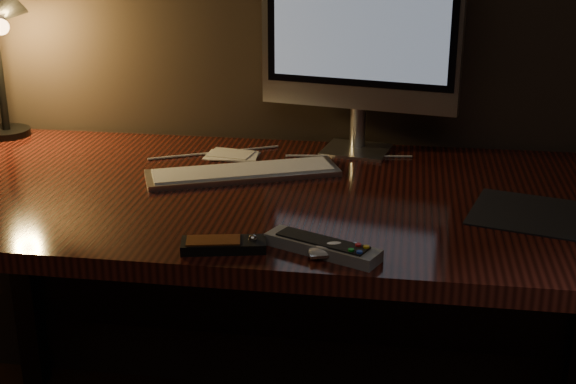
# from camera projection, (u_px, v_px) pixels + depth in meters

# --- Properties ---
(desk) EXTENTS (1.60, 0.75, 0.75)m
(desk) POSITION_uv_depth(u_px,v_px,m) (275.00, 234.00, 1.79)
(desk) COLOR #3E140E
(desk) RESTS_ON ground
(monitor) EXTENTS (0.47, 0.16, 0.49)m
(monitor) POSITION_uv_depth(u_px,v_px,m) (360.00, 30.00, 1.83)
(monitor) COLOR silver
(monitor) RESTS_ON desk
(keyboard) EXTENTS (0.44, 0.27, 0.02)m
(keyboard) POSITION_uv_depth(u_px,v_px,m) (243.00, 172.00, 1.77)
(keyboard) COLOR silver
(keyboard) RESTS_ON desk
(mousepad) EXTENTS (0.31, 0.27, 0.00)m
(mousepad) POSITION_uv_depth(u_px,v_px,m) (542.00, 215.00, 1.54)
(mousepad) COLOR black
(mousepad) RESTS_ON desk
(mouse) EXTENTS (0.10, 0.07, 0.02)m
(mouse) POSITION_uv_depth(u_px,v_px,m) (334.00, 251.00, 1.37)
(mouse) COLOR white
(mouse) RESTS_ON desk
(media_remote) EXTENTS (0.15, 0.08, 0.03)m
(media_remote) POSITION_uv_depth(u_px,v_px,m) (224.00, 245.00, 1.39)
(media_remote) COLOR black
(media_remote) RESTS_ON desk
(tv_remote) EXTENTS (0.21, 0.13, 0.03)m
(tv_remote) POSITION_uv_depth(u_px,v_px,m) (322.00, 247.00, 1.38)
(tv_remote) COLOR gray
(tv_remote) RESTS_ON desk
(papers) EXTENTS (0.13, 0.09, 0.01)m
(papers) POSITION_uv_depth(u_px,v_px,m) (232.00, 155.00, 1.90)
(papers) COLOR white
(papers) RESTS_ON desk
(cable) EXTENTS (0.60, 0.17, 0.01)m
(cable) POSITION_uv_depth(u_px,v_px,m) (280.00, 156.00, 1.90)
(cable) COLOR white
(cable) RESTS_ON desk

